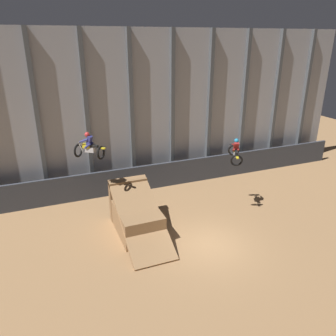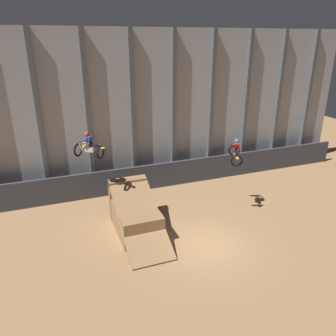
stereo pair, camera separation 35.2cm
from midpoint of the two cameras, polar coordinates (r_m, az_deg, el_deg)
The scene contains 7 objects.
ground_plane at distance 17.94m, azimuth 7.64°, elevation -13.25°, with size 60.00×60.00×0.00m, color #9E754C.
arena_back_wall at distance 23.61m, azimuth -2.20°, elevation 10.00°, with size 32.00×0.40×10.93m.
lower_barrier at distance 23.85m, azimuth -1.11°, elevation -1.32°, with size 31.36×0.20×1.84m.
dirt_ramp at distance 18.82m, azimuth -5.24°, elevation -8.10°, with size 2.27×5.32×2.67m.
rider_bike_left_air at distance 17.89m, azimuth -13.08°, elevation 3.56°, with size 1.63×1.56×1.46m.
rider_bike_right_air at distance 20.01m, azimuth 12.20°, elevation 2.71°, with size 1.33×1.82×1.54m.
traffic_cone_near_ramp at distance 21.06m, azimuth -2.08°, elevation -6.51°, with size 0.36×0.36×0.58m.
Camera 2 is at (-7.16, -12.89, 10.18)m, focal length 35.00 mm.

